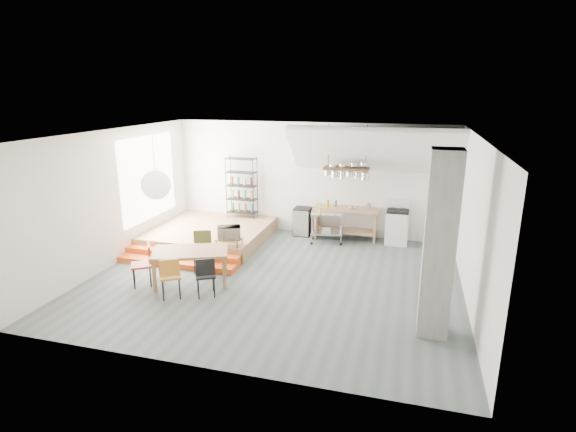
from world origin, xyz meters
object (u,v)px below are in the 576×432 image
(rolling_cart, at_px, (327,223))
(mini_fridge, at_px, (303,221))
(dining_table, at_px, (190,254))
(stove, at_px, (397,227))

(rolling_cart, height_order, mini_fridge, rolling_cart)
(dining_table, xyz_separation_m, mini_fridge, (1.52, 3.92, -0.27))
(stove, bearing_deg, rolling_cart, -166.19)
(mini_fridge, bearing_deg, dining_table, -111.21)
(stove, xyz_separation_m, rolling_cart, (-1.85, -0.46, 0.07))
(dining_table, relative_size, rolling_cart, 1.95)
(stove, height_order, mini_fridge, stove)
(rolling_cart, bearing_deg, dining_table, -133.94)
(dining_table, distance_m, rolling_cart, 4.14)
(stove, relative_size, dining_table, 0.65)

